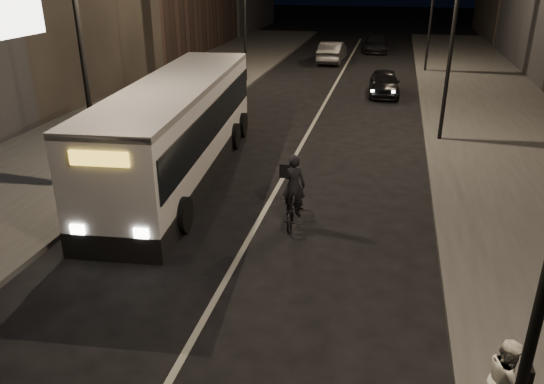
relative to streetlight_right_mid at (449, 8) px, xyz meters
The scene contains 11 objects.
ground 14.18m from the streetlight_right_mid, 113.96° to the right, with size 180.00×180.00×0.00m, color black.
sidewalk_right 6.48m from the streetlight_right_mid, 32.26° to the left, with size 7.00×70.00×0.16m, color #373835.
sidewalk_left 14.94m from the streetlight_right_mid, behind, with size 7.00×70.00×0.16m, color #373835.
streetlight_right_mid is the anchor object (origin of this frame).
streetlight_left_near 13.33m from the streetlight_right_mid, 143.12° to the right, with size 1.20×0.44×8.12m.
city_bus 11.25m from the streetlight_right_mid, 146.75° to the right, with size 3.78×12.53×3.33m.
cyclist_on_bicycle 10.91m from the streetlight_right_mid, 115.79° to the right, with size 0.66×1.89×2.18m.
pedestrian_woman 15.93m from the streetlight_right_mid, 89.00° to the right, with size 0.74×0.57×1.51m, color silver.
car_near 9.85m from the streetlight_right_mid, 105.46° to the left, with size 1.65×4.09×1.39m, color black.
car_mid 20.17m from the streetlight_right_mid, 109.34° to the left, with size 1.68×4.81×1.58m, color #303032.
car_far 25.62m from the streetlight_right_mid, 97.89° to the left, with size 2.00×4.92×1.43m, color black.
Camera 1 is at (3.45, -10.41, 6.93)m, focal length 35.00 mm.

